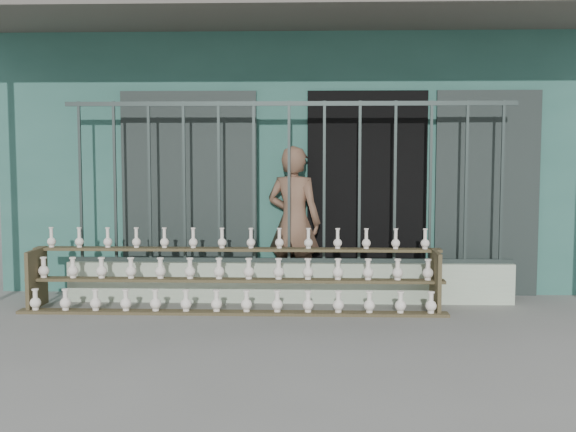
{
  "coord_description": "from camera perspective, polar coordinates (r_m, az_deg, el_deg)",
  "views": [
    {
      "loc": [
        0.28,
        -6.72,
        1.68
      ],
      "look_at": [
        0.0,
        1.0,
        1.0
      ],
      "focal_mm": 45.0,
      "sensor_mm": 36.0,
      "label": 1
    }
  ],
  "objects": [
    {
      "name": "elderly_woman",
      "position": [
        8.36,
        0.47,
        -0.48
      ],
      "size": [
        0.75,
        0.61,
        1.76
      ],
      "primitive_type": "imported",
      "rotation": [
        0.0,
        0.0,
        2.8
      ],
      "color": "brown",
      "rests_on": "ground"
    },
    {
      "name": "workshop_building",
      "position": [
        10.96,
        0.65,
        4.72
      ],
      "size": [
        7.4,
        6.6,
        3.21
      ],
      "color": "#2D6054",
      "rests_on": "ground"
    },
    {
      "name": "security_fence",
      "position": [
        8.04,
        0.08,
        2.67
      ],
      "size": [
        5.0,
        0.04,
        1.8
      ],
      "color": "#283330",
      "rests_on": "parapet_wall"
    },
    {
      "name": "parapet_wall",
      "position": [
        8.16,
        0.08,
        -5.24
      ],
      "size": [
        5.0,
        0.2,
        0.45
      ],
      "primitive_type": "cube",
      "color": "beige",
      "rests_on": "ground"
    },
    {
      "name": "ground",
      "position": [
        6.94,
        -0.31,
        -8.99
      ],
      "size": [
        60.0,
        60.0,
        0.0
      ],
      "primitive_type": "plane",
      "color": "slate"
    },
    {
      "name": "shelf_rack",
      "position": [
        7.77,
        -4.3,
        -4.74
      ],
      "size": [
        4.5,
        0.68,
        0.85
      ],
      "color": "brown",
      "rests_on": "ground"
    }
  ]
}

